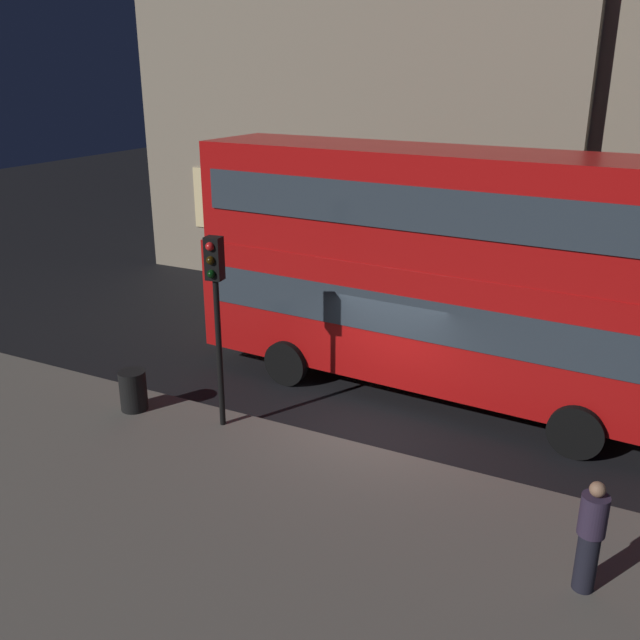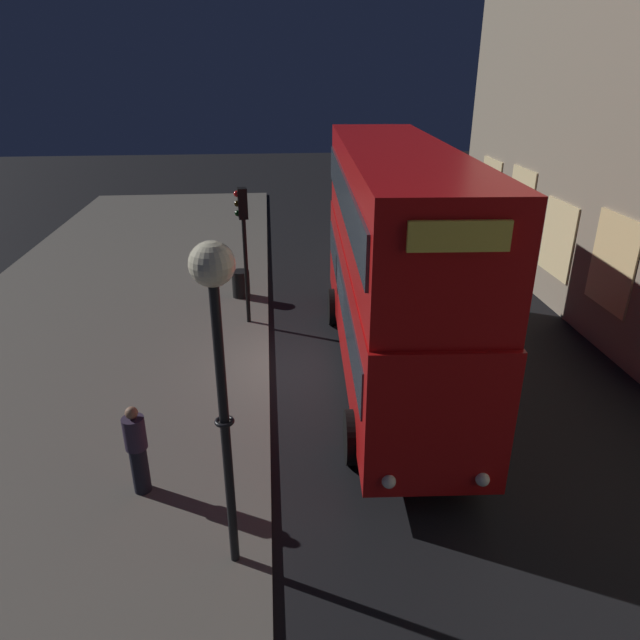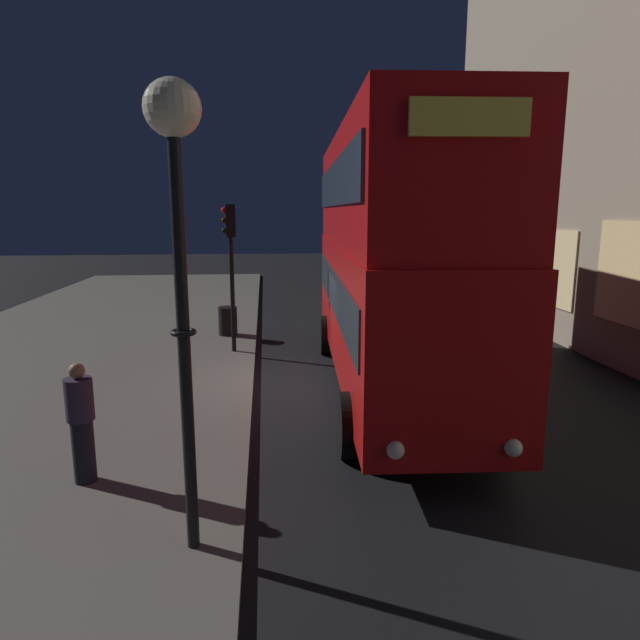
{
  "view_description": "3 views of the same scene",
  "coord_description": "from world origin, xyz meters",
  "px_view_note": "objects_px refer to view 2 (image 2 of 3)",
  "views": [
    {
      "loc": [
        4.98,
        -12.26,
        7.19
      ],
      "look_at": [
        -1.16,
        -0.18,
        2.26
      ],
      "focal_mm": 39.28,
      "sensor_mm": 36.0,
      "label": 1
    },
    {
      "loc": [
        13.21,
        -0.81,
        7.2
      ],
      "look_at": [
        -0.21,
        0.38,
        1.22
      ],
      "focal_mm": 32.23,
      "sensor_mm": 36.0,
      "label": 2
    },
    {
      "loc": [
        12.34,
        -0.65,
        3.96
      ],
      "look_at": [
        -0.75,
        0.66,
        1.35
      ],
      "focal_mm": 30.98,
      "sensor_mm": 36.0,
      "label": 3
    }
  ],
  "objects_px": {
    "traffic_light_near_kerb": "(243,228)",
    "street_lamp": "(217,325)",
    "litter_bin": "(241,284)",
    "pedestrian": "(137,449)",
    "double_decker_bus": "(393,255)"
  },
  "relations": [
    {
      "from": "street_lamp",
      "to": "litter_bin",
      "type": "xyz_separation_m",
      "value": [
        -11.28,
        -0.31,
        -3.59
      ]
    },
    {
      "from": "traffic_light_near_kerb",
      "to": "pedestrian",
      "type": "bearing_deg",
      "value": -19.91
    },
    {
      "from": "double_decker_bus",
      "to": "street_lamp",
      "type": "height_order",
      "value": "double_decker_bus"
    },
    {
      "from": "litter_bin",
      "to": "street_lamp",
      "type": "bearing_deg",
      "value": 1.57
    },
    {
      "from": "traffic_light_near_kerb",
      "to": "street_lamp",
      "type": "bearing_deg",
      "value": -6.67
    },
    {
      "from": "double_decker_bus",
      "to": "pedestrian",
      "type": "distance_m",
      "value": 7.17
    },
    {
      "from": "street_lamp",
      "to": "pedestrian",
      "type": "distance_m",
      "value": 3.99
    },
    {
      "from": "street_lamp",
      "to": "pedestrian",
      "type": "relative_size",
      "value": 2.91
    },
    {
      "from": "litter_bin",
      "to": "pedestrian",
      "type": "bearing_deg",
      "value": -8.59
    },
    {
      "from": "traffic_light_near_kerb",
      "to": "street_lamp",
      "type": "distance_m",
      "value": 9.23
    },
    {
      "from": "pedestrian",
      "to": "litter_bin",
      "type": "relative_size",
      "value": 1.99
    },
    {
      "from": "double_decker_bus",
      "to": "litter_bin",
      "type": "height_order",
      "value": "double_decker_bus"
    },
    {
      "from": "traffic_light_near_kerb",
      "to": "street_lamp",
      "type": "xyz_separation_m",
      "value": [
        9.16,
        0.03,
        1.15
      ]
    },
    {
      "from": "double_decker_bus",
      "to": "litter_bin",
      "type": "distance_m",
      "value": 7.03
    },
    {
      "from": "double_decker_bus",
      "to": "pedestrian",
      "type": "xyz_separation_m",
      "value": [
        4.28,
        -5.36,
        -2.08
      ]
    }
  ]
}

